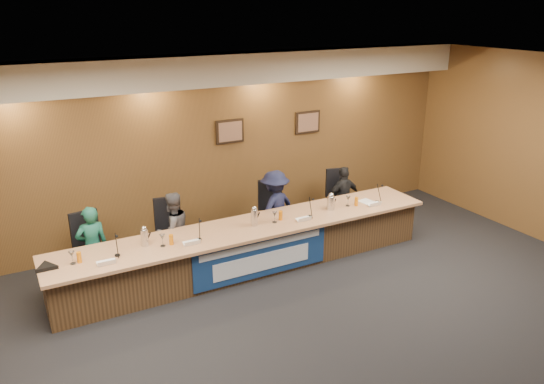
{
  "coord_description": "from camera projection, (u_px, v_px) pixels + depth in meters",
  "views": [
    {
      "loc": [
        -3.25,
        -4.37,
        3.97
      ],
      "look_at": [
        0.46,
        2.53,
        1.16
      ],
      "focal_mm": 35.0,
      "sensor_mm": 36.0,
      "label": 1
    }
  ],
  "objects": [
    {
      "name": "wall_photo_right",
      "position": [
        308.0,
        122.0,
        9.97
      ],
      "size": [
        0.52,
        0.04,
        0.42
      ],
      "primitive_type": "cube",
      "color": "black",
      "rests_on": "wall_back"
    },
    {
      "name": "water_glass_b",
      "position": [
        163.0,
        240.0,
        7.4
      ],
      "size": [
        0.08,
        0.08,
        0.18
      ],
      "primitive_type": "cylinder",
      "color": "silver",
      "rests_on": "dais_top"
    },
    {
      "name": "panelist_c",
      "position": [
        275.0,
        208.0,
        9.04
      ],
      "size": [
        0.97,
        0.75,
        1.33
      ],
      "primitive_type": "imported",
      "rotation": [
        0.0,
        0.0,
        3.48
      ],
      "color": "#141835",
      "rests_on": "floor"
    },
    {
      "name": "dais_body",
      "position": [
        250.0,
        248.0,
        8.29
      ],
      "size": [
        6.0,
        0.8,
        0.7
      ],
      "primitive_type": "cube",
      "color": "#4B331D",
      "rests_on": "floor"
    },
    {
      "name": "dais_top",
      "position": [
        251.0,
        227.0,
        8.12
      ],
      "size": [
        6.1,
        0.95,
        0.05
      ],
      "primitive_type": "cube",
      "color": "tan",
      "rests_on": "dais_body"
    },
    {
      "name": "microphone_b",
      "position": [
        199.0,
        239.0,
        7.62
      ],
      "size": [
        0.07,
        0.07,
        0.02
      ],
      "primitive_type": "cylinder",
      "color": "black",
      "rests_on": "dais_top"
    },
    {
      "name": "water_glass_a",
      "position": [
        72.0,
        258.0,
        6.89
      ],
      "size": [
        0.08,
        0.08,
        0.18
      ],
      "primitive_type": "cylinder",
      "color": "silver",
      "rests_on": "dais_top"
    },
    {
      "name": "juice_glass_c",
      "position": [
        281.0,
        215.0,
        8.3
      ],
      "size": [
        0.06,
        0.06,
        0.15
      ],
      "primitive_type": "cylinder",
      "color": "orange",
      "rests_on": "dais_top"
    },
    {
      "name": "nameplate_a",
      "position": [
        107.0,
        263.0,
        6.86
      ],
      "size": [
        0.24,
        0.08,
        0.1
      ],
      "primitive_type": "cube",
      "rotation": [
        0.31,
        0.0,
        0.0
      ],
      "color": "white",
      "rests_on": "dais_top"
    },
    {
      "name": "banner_text_lower",
      "position": [
        262.0,
        262.0,
        7.95
      ],
      "size": [
        1.6,
        0.01,
        0.28
      ],
      "primitive_type": "cube",
      "color": "silver",
      "rests_on": "banner"
    },
    {
      "name": "juice_glass_d",
      "position": [
        356.0,
        201.0,
        8.89
      ],
      "size": [
        0.06,
        0.06,
        0.15
      ],
      "primitive_type": "cylinder",
      "color": "orange",
      "rests_on": "dais_top"
    },
    {
      "name": "wall_back",
      "position": [
        208.0,
        148.0,
        9.19
      ],
      "size": [
        10.0,
        0.04,
        3.2
      ],
      "primitive_type": "cube",
      "color": "brown",
      "rests_on": "floor"
    },
    {
      "name": "soffit",
      "position": [
        211.0,
        70.0,
        8.53
      ],
      "size": [
        10.0,
        0.5,
        0.5
      ],
      "primitive_type": "cube",
      "color": "beige",
      "rests_on": "wall_back"
    },
    {
      "name": "panelist_d",
      "position": [
        343.0,
        198.0,
        9.7
      ],
      "size": [
        0.71,
        0.31,
        1.19
      ],
      "primitive_type": "imported",
      "rotation": [
        0.0,
        0.0,
        3.16
      ],
      "color": "black",
      "rests_on": "floor"
    },
    {
      "name": "panelist_a",
      "position": [
        93.0,
        247.0,
        7.7
      ],
      "size": [
        0.47,
        0.32,
        1.25
      ],
      "primitive_type": "imported",
      "rotation": [
        0.0,
        0.0,
        3.19
      ],
      "color": "#165543",
      "rests_on": "floor"
    },
    {
      "name": "banner_text_upper",
      "position": [
        262.0,
        245.0,
        7.85
      ],
      "size": [
        2.0,
        0.01,
        0.1
      ],
      "primitive_type": "cube",
      "color": "silver",
      "rests_on": "banner"
    },
    {
      "name": "carafe_mid",
      "position": [
        254.0,
        218.0,
        8.08
      ],
      "size": [
        0.11,
        0.11,
        0.26
      ],
      "primitive_type": "cylinder",
      "color": "silver",
      "rests_on": "dais_top"
    },
    {
      "name": "water_glass_d",
      "position": [
        348.0,
        201.0,
        8.87
      ],
      "size": [
        0.08,
        0.08,
        0.18
      ],
      "primitive_type": "cylinder",
      "color": "silver",
      "rests_on": "dais_top"
    },
    {
      "name": "microphone_d",
      "position": [
        377.0,
        202.0,
        9.07
      ],
      "size": [
        0.07,
        0.07,
        0.02
      ],
      "primitive_type": "cylinder",
      "color": "black",
      "rests_on": "dais_top"
    },
    {
      "name": "wall_photo_left",
      "position": [
        230.0,
        131.0,
        9.26
      ],
      "size": [
        0.52,
        0.04,
        0.42
      ],
      "primitive_type": "cube",
      "color": "black",
      "rests_on": "wall_back"
    },
    {
      "name": "office_chair_c",
      "position": [
        272.0,
        216.0,
        9.18
      ],
      "size": [
        0.61,
        0.61,
        0.08
      ],
      "primitive_type": "cube",
      "rotation": [
        0.0,
        0.0,
        -0.32
      ],
      "color": "black",
      "rests_on": "floor"
    },
    {
      "name": "water_glass_c",
      "position": [
        275.0,
        217.0,
        8.2
      ],
      "size": [
        0.08,
        0.08,
        0.18
      ],
      "primitive_type": "cylinder",
      "color": "silver",
      "rests_on": "dais_top"
    },
    {
      "name": "floor",
      "position": [
        337.0,
        350.0,
        6.41
      ],
      "size": [
        10.0,
        10.0,
        0.0
      ],
      "primitive_type": "plane",
      "color": "black",
      "rests_on": "ground"
    },
    {
      "name": "office_chair_a",
      "position": [
        92.0,
        253.0,
        7.83
      ],
      "size": [
        0.55,
        0.55,
        0.08
      ],
      "primitive_type": "cube",
      "rotation": [
        0.0,
        0.0,
        0.17
      ],
      "color": "black",
      "rests_on": "floor"
    },
    {
      "name": "microphone_c",
      "position": [
        309.0,
        216.0,
        8.44
      ],
      "size": [
        0.07,
        0.07,
        0.02
      ],
      "primitive_type": "cylinder",
      "color": "black",
      "rests_on": "dais_top"
    },
    {
      "name": "office_chair_b",
      "position": [
        171.0,
        237.0,
        8.37
      ],
      "size": [
        0.53,
        0.53,
        0.08
      ],
      "primitive_type": "cube",
      "rotation": [
        0.0,
        0.0,
        -0.1
      ],
      "color": "black",
      "rests_on": "floor"
    },
    {
      "name": "nameplate_d",
      "position": [
        376.0,
        204.0,
        8.86
      ],
      "size": [
        0.24,
        0.08,
        0.1
      ],
      "primitive_type": "cube",
      "rotation": [
        0.31,
        0.0,
        0.0
      ],
      "color": "white",
      "rests_on": "dais_top"
    },
    {
      "name": "office_chair_d",
      "position": [
        340.0,
        202.0,
        9.82
      ],
      "size": [
        0.59,
        0.59,
        0.08
      ],
      "primitive_type": "cube",
      "rotation": [
        0.0,
        0.0,
        -0.27
      ],
      "color": "black",
      "rests_on": "floor"
    },
    {
      "name": "banner",
      "position": [
        262.0,
        257.0,
        7.93
      ],
      "size": [
        2.2,
        0.02,
        0.65
      ],
      "primitive_type": "cube",
      "color": "navy",
      "rests_on": "dais_body"
    },
    {
      "name": "ceiling",
      "position": [
        350.0,
        84.0,
        5.34
      ],
      "size": [
        10.0,
        8.0,
        0.04
      ],
      "primitive_type": "cube",
      "color": "silver",
      "rests_on": "wall_back"
    },
    {
      "name": "microphone_a",
      "position": [
        117.0,
        255.0,
        7.14
      ],
      "size": [
        0.07,
        0.07,
        0.02
      ],
      "primitive_type": "cylinder",
      "color": "black",
      "rests_on": "dais_top"
    },
    {
      "name": "paper_stack",
      "position": [
        368.0,
        202.0,
        9.07
      ],
      "size": [
        0.26,
        0.33,
        0.01
      ],
      "primitive_type": "cube",
      "rotation": [
        0.0,
        0.0,
        0.14
      ],
      "color": "white",
      "rests_on": "dais_top"
    },
    {
      "name": "juice_glass_a",
      "position": [
        79.0,
        257.0,
        6.94
      ],
      "size": [
        0.06,
        0.06,
        0.15
      ],
      "primitive_type": "cylinder",
      "color": "orange",
      "rests_on": "dais_top"
    },
    {
      "name": "juice_glass_b",
      "position": [
        171.0,
        240.0,
        7.45
      ],
      "size": [
        0.06,
        0.06,
        0.15
      ],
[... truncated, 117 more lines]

